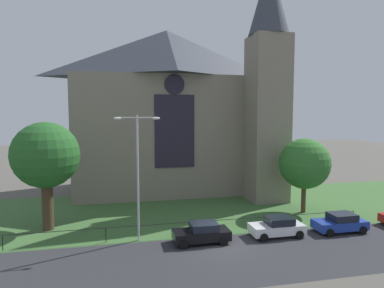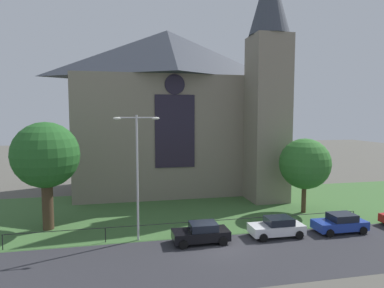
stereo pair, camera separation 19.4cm
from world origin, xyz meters
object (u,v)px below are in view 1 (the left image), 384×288
object	(u,v)px
tree_right_near	(305,164)
tree_left_near	(46,156)
parked_car_white	(277,227)
parked_car_blue	(340,223)
parked_car_black	(202,233)
church_building	(174,109)
streetlamp_near	(138,163)

from	to	relation	value
tree_right_near	tree_left_near	distance (m)	23.39
parked_car_white	parked_car_blue	xyz separation A→B (m)	(5.46, -0.17, 0.00)
tree_right_near	tree_left_near	xyz separation A→B (m)	(-23.35, 0.02, 1.37)
tree_right_near	parked_car_black	xyz separation A→B (m)	(-11.57, -5.45, -4.05)
church_building	tree_right_near	size ratio (longest dim) A/B	3.59
church_building	parked_car_black	world-z (taller)	church_building
parked_car_blue	parked_car_white	bearing A→B (deg)	-1.44
tree_left_near	parked_car_black	size ratio (longest dim) A/B	2.13
church_building	tree_left_near	distance (m)	18.32
tree_right_near	church_building	bearing A→B (deg)	130.36
tree_right_near	parked_car_white	bearing A→B (deg)	-135.35
tree_left_near	parked_car_black	world-z (taller)	tree_left_near
tree_right_near	streetlamp_near	size ratio (longest dim) A/B	0.76
parked_car_white	parked_car_blue	bearing A→B (deg)	178.40
streetlamp_near	parked_car_white	xyz separation A→B (m)	(10.68, -1.39, -5.18)
church_building	parked_car_white	size ratio (longest dim) A/B	6.18
church_building	parked_car_blue	bearing A→B (deg)	-59.43
streetlamp_near	parked_car_blue	size ratio (longest dim) A/B	2.25
tree_left_near	parked_car_black	bearing A→B (deg)	-24.90
streetlamp_near	parked_car_white	bearing A→B (deg)	-7.39
church_building	tree_right_near	world-z (taller)	church_building
parked_car_blue	church_building	bearing A→B (deg)	-59.09
church_building	tree_left_near	world-z (taller)	church_building
church_building	tree_right_near	xyz separation A→B (m)	(10.76, -12.67, -5.48)
streetlamp_near	parked_car_black	distance (m)	7.06
tree_left_near	parked_car_blue	world-z (taller)	tree_left_near
tree_left_near	parked_car_blue	xyz separation A→B (m)	(23.36, -5.58, -5.41)
tree_left_near	parked_car_blue	distance (m)	24.62
streetlamp_near	tree_left_near	bearing A→B (deg)	150.84
tree_right_near	parked_car_black	bearing A→B (deg)	-154.76
tree_right_near	streetlamp_near	bearing A→B (deg)	-166.05
church_building	parked_car_black	size ratio (longest dim) A/B	6.18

